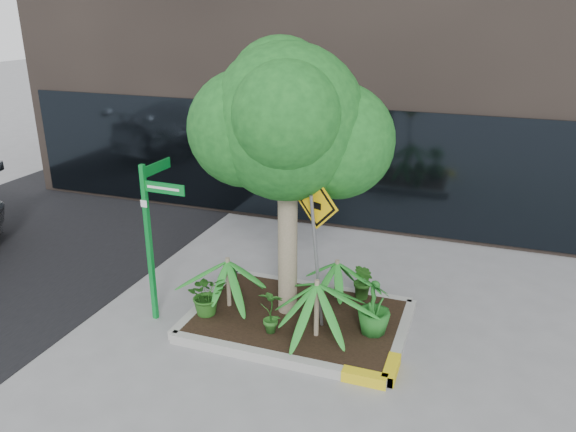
% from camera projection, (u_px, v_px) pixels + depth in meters
% --- Properties ---
extents(ground, '(80.00, 80.00, 0.00)m').
position_uv_depth(ground, '(280.00, 331.00, 8.60)').
color(ground, gray).
rests_on(ground, ground).
extents(planter, '(3.35, 2.36, 0.15)m').
position_uv_depth(planter, '(300.00, 319.00, 8.73)').
color(planter, '#9E9E99').
rests_on(planter, ground).
extents(tree, '(2.87, 2.54, 4.30)m').
position_uv_depth(tree, '(288.00, 122.00, 7.88)').
color(tree, gray).
rests_on(tree, ground).
extents(palm_front, '(1.01, 1.01, 1.12)m').
position_uv_depth(palm_front, '(317.00, 284.00, 7.93)').
color(palm_front, gray).
rests_on(palm_front, ground).
extents(palm_left, '(0.94, 0.94, 1.05)m').
position_uv_depth(palm_left, '(228.00, 261.00, 8.77)').
color(palm_left, gray).
rests_on(palm_left, ground).
extents(palm_back, '(0.76, 0.76, 0.84)m').
position_uv_depth(palm_back, '(337.00, 263.00, 9.08)').
color(palm_back, gray).
rests_on(palm_back, ground).
extents(shrub_a, '(0.85, 0.85, 0.68)m').
position_uv_depth(shrub_a, '(207.00, 294.00, 8.68)').
color(shrub_a, '#255D1A').
rests_on(shrub_a, planter).
extents(shrub_b, '(0.70, 0.70, 0.88)m').
position_uv_depth(shrub_b, '(374.00, 306.00, 8.13)').
color(shrub_b, '#1F6A21').
rests_on(shrub_b, planter).
extents(shrub_c, '(0.39, 0.39, 0.72)m').
position_uv_depth(shrub_c, '(271.00, 311.00, 8.17)').
color(shrub_c, '#25601E').
rests_on(shrub_c, planter).
extents(shrub_d, '(0.51, 0.51, 0.65)m').
position_uv_depth(shrub_d, '(363.00, 281.00, 9.11)').
color(shrub_d, '#235719').
rests_on(shrub_d, planter).
extents(street_sign_post, '(0.75, 0.74, 2.53)m').
position_uv_depth(street_sign_post, '(152.00, 226.00, 8.45)').
color(street_sign_post, '#0D9132').
rests_on(street_sign_post, ground).
extents(cattle_sign, '(0.67, 0.34, 2.33)m').
position_uv_depth(cattle_sign, '(317.00, 231.00, 7.81)').
color(cattle_sign, slate).
rests_on(cattle_sign, ground).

